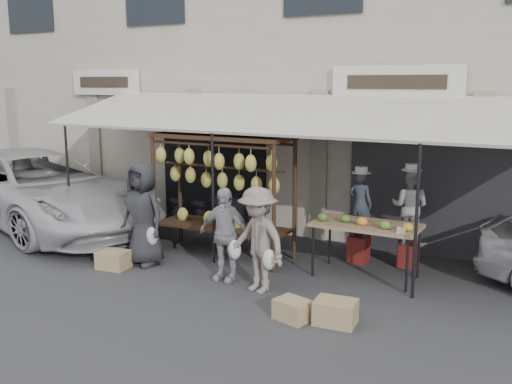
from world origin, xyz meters
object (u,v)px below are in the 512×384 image
Objects in this scene: vendor_left at (360,204)px; crate_near_a at (293,310)px; produce_table at (366,226)px; crate_near_b at (336,312)px; customer_mid at (224,234)px; banana_rack at (221,172)px; customer_right at (258,240)px; van at (34,169)px; customer_left at (143,214)px; vendor_right at (410,207)px; crate_far at (113,260)px.

crate_near_a is (0.06, -2.86, -0.91)m from vendor_left.
produce_table is 2.08m from crate_near_b.
customer_mid is 2.82× the size of crate_near_b.
produce_table is 3.15× the size of crate_near_b.
crate_near_b is (2.92, -1.81, -1.40)m from banana_rack.
produce_table is at bearing 120.82° from vendor_left.
crate_near_b is at bearing -3.37° from customer_right.
van reaches higher than banana_rack.
customer_left is at bearing -131.73° from banana_rack.
vendor_right reaches higher than customer_mid.
customer_right reaches higher than customer_mid.
van reaches higher than produce_table.
produce_table is 2.28m from customer_mid.
customer_left is at bearing -167.07° from customer_right.
produce_table reaches higher than crate_far.
vendor_left is at bearing 48.45° from customer_mid.
van is at bearing 9.73° from vendor_left.
customer_mid reaches higher than crate_far.
banana_rack is 0.46× the size of van.
banana_rack reaches higher than vendor_right.
vendor_left is 4.38m from crate_far.
customer_mid is 0.94× the size of customer_right.
customer_mid is at bearing 151.10° from crate_near_a.
customer_mid is at bearing -55.49° from banana_rack.
produce_table is at bearing 22.55° from crate_far.
customer_left reaches higher than crate_near_b.
customer_mid is (-1.95, -1.19, -0.11)m from produce_table.
banana_rack reaches higher than customer_right.
banana_rack is at bearing 140.38° from crate_near_a.
crate_near_a is at bearing -9.82° from customer_left.
crate_far is (-0.32, -0.44, -0.75)m from customer_left.
vendor_left is at bearing 33.91° from crate_far.
crate_far is at bearing -95.85° from van.
banana_rack is at bearing 26.87° from vendor_left.
vendor_right is at bearing 18.33° from banana_rack.
banana_rack is 1.71× the size of customer_mid.
customer_left is 3.35× the size of crate_near_b.
customer_mid is (-1.58, -1.95, -0.29)m from vendor_left.
crate_near_b is at bearing 108.22° from vendor_left.
banana_rack reaches higher than produce_table.
crate_far is at bearing 172.63° from crate_near_a.
produce_table is 3.33× the size of crate_far.
crate_near_a is at bearing -7.37° from crate_far.
vendor_left is at bearing 21.35° from banana_rack.
crate_far is at bearing 175.67° from crate_near_b.
customer_left is at bearing 27.17° from vendor_right.
produce_table is 1.45× the size of vendor_left.
customer_right is 1.35m from crate_near_a.
vendor_left is (2.31, 0.90, -0.51)m from banana_rack.
produce_table is 7.98m from van.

